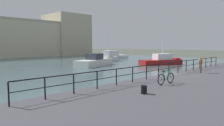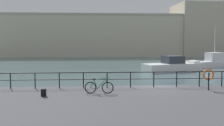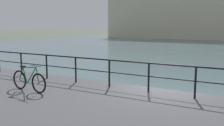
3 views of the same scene
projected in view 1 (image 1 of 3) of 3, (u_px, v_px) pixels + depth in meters
name	position (u px, v px, depth m)	size (l,w,h in m)	color
ground_plane	(163.00, 85.00, 18.44)	(240.00, 240.00, 0.00)	#4C5147
water_basin	(27.00, 63.00, 39.89)	(80.00, 60.00, 0.01)	#476066
harbor_building	(12.00, 38.00, 60.77)	(61.08, 14.01, 14.07)	#C1B79E
moored_green_narrowboat	(94.00, 61.00, 35.09)	(8.70, 5.38, 2.11)	white
moored_white_yacht	(161.00, 61.00, 37.33)	(8.30, 5.20, 5.55)	maroon
moored_harbor_tender	(107.00, 58.00, 44.28)	(8.40, 5.07, 6.38)	white
moored_small_launch	(113.00, 56.00, 53.17)	(7.99, 3.31, 2.08)	white
quay_railing	(164.00, 67.00, 16.99)	(24.30, 0.07, 1.08)	black
parked_bicycle	(166.00, 78.00, 13.50)	(1.77, 0.19, 0.98)	black
mooring_bollard	(144.00, 90.00, 10.83)	(0.32, 0.32, 0.44)	black
life_ring_stand	(201.00, 62.00, 18.87)	(0.75, 0.16, 1.40)	black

